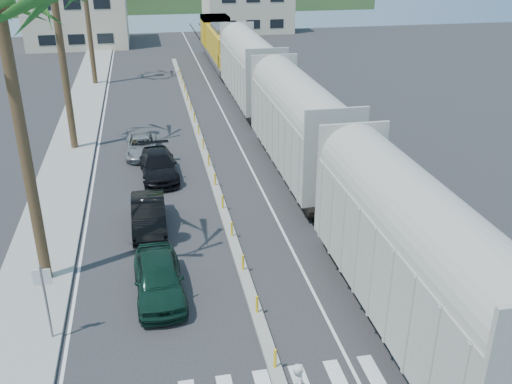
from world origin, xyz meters
TOP-DOWN VIEW (x-y plane):
  - ground at (0.00, 0.00)m, footprint 140.00×140.00m
  - sidewalk at (-8.50, 25.00)m, footprint 3.00×90.00m
  - rails at (5.00, 28.00)m, footprint 1.56×100.00m
  - median at (0.00, 19.96)m, footprint 0.45×60.00m
  - lane_markings at (-2.15, 25.00)m, footprint 9.42×90.00m
  - freight_train at (5.00, 20.68)m, footprint 3.00×60.94m
  - street_sign at (-7.30, 2.00)m, footprint 0.60×0.08m
  - buildings at (-6.41, 71.66)m, footprint 38.00×27.00m
  - car_lead at (-3.50, 4.04)m, footprint 2.25×4.80m
  - car_second at (-3.75, 9.76)m, footprint 1.61×4.55m
  - car_third at (-3.02, 16.16)m, footprint 2.55×5.21m
  - car_rear at (-3.95, 20.06)m, footprint 2.13×4.32m

SIDE VIEW (x-z plane):
  - ground at x=0.00m, z-range 0.00..0.00m
  - lane_markings at x=-2.15m, z-range 0.00..0.01m
  - rails at x=5.00m, z-range 0.00..0.06m
  - sidewalk at x=-8.50m, z-range 0.00..0.15m
  - median at x=0.00m, z-range -0.34..0.51m
  - car_rear at x=-3.95m, z-range 0.00..1.18m
  - car_third at x=-3.02m, z-range 0.00..1.45m
  - car_second at x=-3.75m, z-range 0.00..1.49m
  - car_lead at x=-3.50m, z-range 0.00..1.58m
  - street_sign at x=-7.30m, z-range 0.47..3.47m
  - freight_train at x=5.00m, z-range -0.02..5.83m
  - buildings at x=-6.41m, z-range -0.64..9.36m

